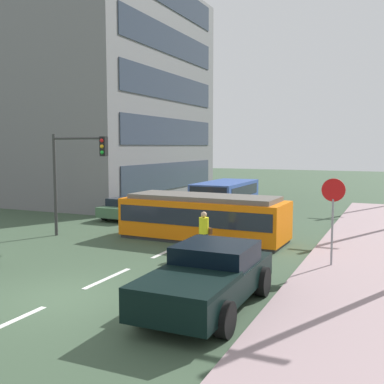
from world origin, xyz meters
name	(u,v)px	position (x,y,z in m)	size (l,w,h in m)	color
ground_plane	(207,234)	(0.00, 10.00, 0.00)	(120.00, 120.00, 0.00)	#3A4F39
sidewalk_curb_right	(352,269)	(6.80, 6.00, 0.07)	(3.20, 36.00, 0.14)	gray
lane_stripe_0	(7,324)	(0.00, -2.00, 0.01)	(0.16, 2.40, 0.01)	silver
lane_stripe_1	(108,278)	(0.00, 2.00, 0.01)	(0.16, 2.40, 0.01)	silver
lane_stripe_2	(167,251)	(0.00, 6.00, 0.01)	(0.16, 2.40, 0.01)	silver
lane_stripe_3	(238,219)	(0.00, 14.64, 0.01)	(0.16, 2.40, 0.01)	silver
lane_stripe_4	(267,206)	(0.00, 20.64, 0.01)	(0.16, 2.40, 0.01)	silver
corner_building	(88,96)	(-14.53, 20.61, 8.00)	(14.83, 16.23, 16.00)	slate
streetcar_tram	(203,217)	(0.41, 8.64, 1.02)	(7.27, 2.76, 1.97)	orange
city_bus	(225,195)	(-1.63, 16.96, 1.08)	(2.55, 5.76, 1.89)	#314E97
pedestrian_crossing	(204,231)	(1.59, 5.89, 0.94)	(0.51, 0.36, 1.67)	#232249
pickup_truck_parked	(208,277)	(3.82, 0.89, 0.80)	(2.30, 5.01, 1.55)	black
parked_sedan_mid	(131,207)	(-5.72, 12.60, 0.62)	(2.18, 4.24, 1.19)	#3F6444
stop_sign	(333,204)	(6.15, 5.98, 2.19)	(0.76, 0.07, 2.88)	gray
traffic_light_mast	(76,165)	(-4.94, 6.79, 3.26)	(2.91, 0.33, 4.61)	#333333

